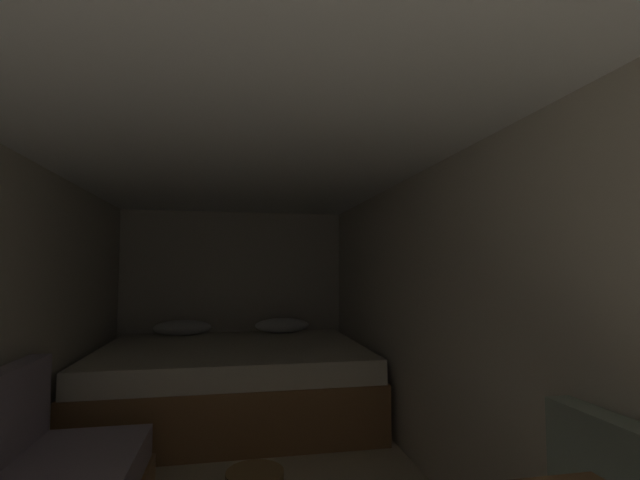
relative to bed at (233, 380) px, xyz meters
name	(u,v)px	position (x,y,z in m)	size (l,w,h in m)	color
wall_back	(234,299)	(0.00, 0.98, 0.66)	(2.54, 0.05, 1.98)	beige
wall_right	(451,326)	(1.24, -1.73, 0.66)	(0.05, 5.37, 1.98)	beige
ceiling_slab	(237,145)	(0.00, -1.73, 1.68)	(2.54, 5.37, 0.05)	white
bed	(233,380)	(0.00, 0.00, 0.00)	(2.32, 1.85, 0.80)	olive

